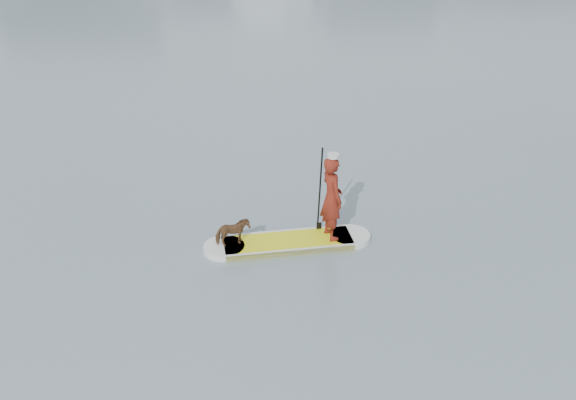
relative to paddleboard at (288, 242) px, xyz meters
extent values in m
plane|color=slate|center=(-3.44, -2.41, -0.06)|extent=(140.00, 140.00, 0.00)
cube|color=yellow|center=(0.00, 0.00, 0.00)|extent=(2.54, 0.95, 0.12)
cylinder|color=silver|center=(-1.25, -0.07, 0.00)|extent=(0.80, 0.80, 0.12)
cylinder|color=silver|center=(1.25, 0.07, 0.00)|extent=(0.80, 0.80, 0.12)
cube|color=silver|center=(-0.02, 0.37, 0.00)|extent=(2.50, 0.21, 0.12)
cube|color=silver|center=(0.02, -0.37, 0.00)|extent=(2.50, 0.21, 0.12)
imported|color=maroon|center=(0.85, 0.05, 0.91)|extent=(0.55, 0.70, 1.69)
cylinder|color=silver|center=(0.85, 0.05, 1.79)|extent=(0.22, 0.22, 0.07)
imported|color=#55351D|center=(-1.07, -0.06, 0.33)|extent=(0.70, 0.45, 0.55)
cylinder|color=black|center=(0.66, 0.36, 0.94)|extent=(0.05, 0.30, 1.89)
cube|color=black|center=(0.66, 0.36, 0.04)|extent=(0.10, 0.03, 0.32)
camera|label=1|loc=(-1.19, -10.60, 6.61)|focal=40.00mm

